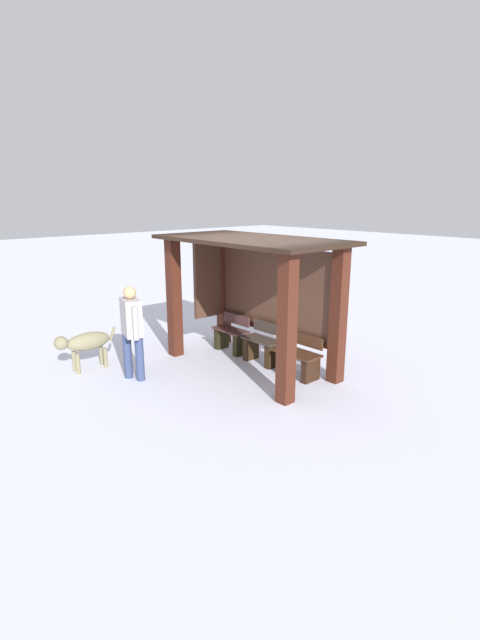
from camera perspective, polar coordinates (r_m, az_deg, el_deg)
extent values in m
plane|color=white|center=(8.33, 1.16, -5.80)|extent=(60.00, 60.00, 0.00)
cube|color=#471E12|center=(8.74, -8.15, 2.67)|extent=(0.21, 0.21, 2.23)
cube|color=#471E12|center=(6.62, 5.80, -1.27)|extent=(0.21, 0.21, 2.23)
cube|color=#471E12|center=(9.45, -2.03, 3.74)|extent=(0.21, 0.21, 2.23)
cube|color=#471E12|center=(7.53, 12.05, 0.48)|extent=(0.21, 0.21, 2.23)
cube|color=black|center=(7.82, 1.24, 9.89)|extent=(3.38, 1.74, 0.07)
cube|color=#533425|center=(8.37, 4.25, 4.02)|extent=(2.65, 0.08, 1.48)
cube|color=#471E12|center=(8.54, 4.05, -1.28)|extent=(2.65, 0.06, 0.08)
cube|color=#533425|center=(9.16, -3.95, 4.98)|extent=(0.08, 0.67, 1.48)
cube|color=#4E2D2C|center=(9.00, -1.18, -1.25)|extent=(0.77, 0.34, 0.03)
cube|color=#4E2D2C|center=(9.04, -0.46, 0.13)|extent=(0.73, 0.04, 0.20)
cube|color=black|center=(8.87, 0.03, -3.05)|extent=(0.12, 0.29, 0.42)
cube|color=black|center=(9.28, -2.32, -2.24)|extent=(0.12, 0.29, 0.42)
cube|color=#40332B|center=(8.39, 2.70, -2.44)|extent=(0.77, 0.37, 0.03)
cube|color=#40332B|center=(8.44, 3.51, -0.96)|extent=(0.73, 0.04, 0.20)
cube|color=#301F10|center=(8.27, 4.07, -4.41)|extent=(0.12, 0.31, 0.43)
cube|color=#301F10|center=(8.65, 1.36, -3.49)|extent=(0.12, 0.31, 0.43)
cube|color=#472918|center=(7.84, 7.16, -4.12)|extent=(0.77, 0.41, 0.03)
cube|color=#472918|center=(7.91, 8.10, -2.47)|extent=(0.73, 0.04, 0.20)
cube|color=black|center=(7.74, 8.71, -6.11)|extent=(0.12, 0.35, 0.39)
cube|color=black|center=(8.08, 5.59, -5.06)|extent=(0.12, 0.35, 0.39)
cube|color=#B7AFB2|center=(7.68, -13.31, 0.33)|extent=(0.52, 0.38, 0.61)
sphere|color=tan|center=(7.59, -13.49, 3.30)|extent=(0.21, 0.21, 0.21)
cylinder|color=#36436C|center=(7.96, -13.71, -4.34)|extent=(0.17, 0.17, 0.77)
cylinder|color=#36436C|center=(7.80, -12.29, -4.65)|extent=(0.17, 0.17, 0.77)
cylinder|color=#B7AFB2|center=(7.96, -13.76, 0.59)|extent=(0.11, 0.11, 0.55)
cylinder|color=#B7AFB2|center=(7.42, -12.79, -0.39)|extent=(0.11, 0.11, 0.55)
ellipsoid|color=gray|center=(8.48, -18.23, -2.50)|extent=(0.30, 0.79, 0.31)
sphere|color=gray|center=(8.31, -21.24, -2.68)|extent=(0.24, 0.24, 0.24)
cylinder|color=gray|center=(8.63, -15.51, -1.66)|extent=(0.05, 0.14, 0.27)
cylinder|color=gray|center=(8.58, -19.81, -4.82)|extent=(0.07, 0.07, 0.36)
cylinder|color=gray|center=(8.43, -19.39, -5.14)|extent=(0.07, 0.07, 0.36)
cylinder|color=gray|center=(8.75, -16.76, -4.18)|extent=(0.07, 0.07, 0.36)
cylinder|color=gray|center=(8.60, -16.29, -4.48)|extent=(0.07, 0.07, 0.36)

